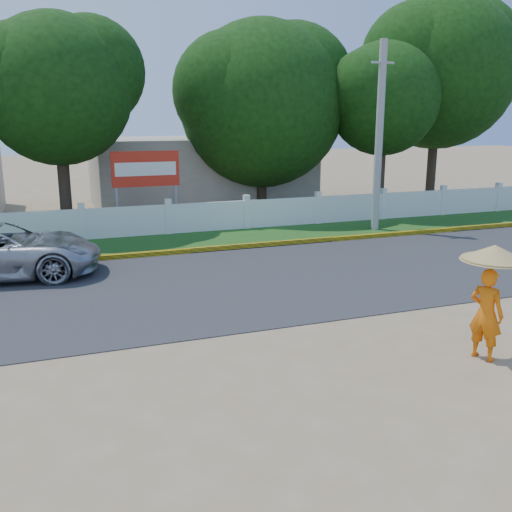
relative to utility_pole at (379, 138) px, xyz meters
The scene contains 10 objects.
ground 12.47m from the utility_pole, 128.72° to the right, with size 120.00×120.00×0.00m, color #9E8460.
road 9.57m from the utility_pole, 147.08° to the right, with size 60.00×7.00×0.02m, color #38383A.
grass_verge 8.25m from the utility_pole, behind, with size 60.00×3.50×0.03m, color #2D601E.
curb 8.32m from the utility_pole, behind, with size 40.00×0.18×0.16m, color yellow.
fence 8.24m from the utility_pole, 166.21° to the left, with size 40.00×0.10×1.10m, color silver.
building_near 9.91m from the utility_pole, 117.52° to the left, with size 10.00×6.00×3.20m, color #B7AD99.
utility_pole is the anchor object (origin of this frame).
monk_with_parasol 12.01m from the utility_pole, 112.43° to the right, with size 1.13×1.13×2.06m.
billboard 8.68m from the utility_pole, 159.99° to the left, with size 2.50×0.13×2.95m.
tree_row 7.98m from the utility_pole, 140.28° to the left, with size 33.85×8.02×9.76m.
Camera 1 is at (-4.05, -9.02, 4.18)m, focal length 40.00 mm.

